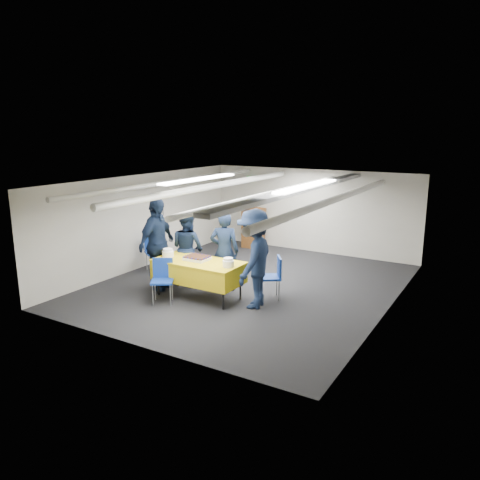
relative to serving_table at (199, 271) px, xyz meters
The scene contains 14 objects.
ground 1.41m from the serving_table, 66.61° to the left, with size 7.00×7.00×0.00m, color black.
room_shell 2.11m from the serving_table, 69.18° to the left, with size 6.00×7.00×2.30m.
serving_table is the anchor object (origin of this frame).
sheet_cake 0.26m from the serving_table, 144.61° to the left, with size 0.49×0.38×0.09m.
plate_stack_left 0.79m from the serving_table, behind, with size 0.24×0.24×0.17m.
plate_stack_right 0.80m from the serving_table, ahead, with size 0.22×0.22×0.18m.
podium 4.37m from the serving_table, 104.42° to the left, with size 0.62×0.53×1.25m.
chair_near 0.73m from the serving_table, 129.90° to the right, with size 0.58×0.58×0.87m.
chair_right 1.53m from the serving_table, 27.67° to the left, with size 0.58×0.58×0.87m.
chair_left 2.30m from the serving_table, 153.72° to the left, with size 0.58×0.58×0.87m.
sailor_a 0.76m from the serving_table, 73.59° to the left, with size 0.62×0.41×1.70m, color black.
sailor_b 0.98m from the serving_table, 139.80° to the left, with size 0.79×0.62×1.62m, color black.
sailor_c 1.15m from the serving_table, behind, with size 1.15×0.48×1.97m, color black.
sailor_d 1.29m from the serving_table, ahead, with size 1.23×0.71×1.91m, color black.
Camera 1 is at (4.84, -8.56, 3.34)m, focal length 35.00 mm.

